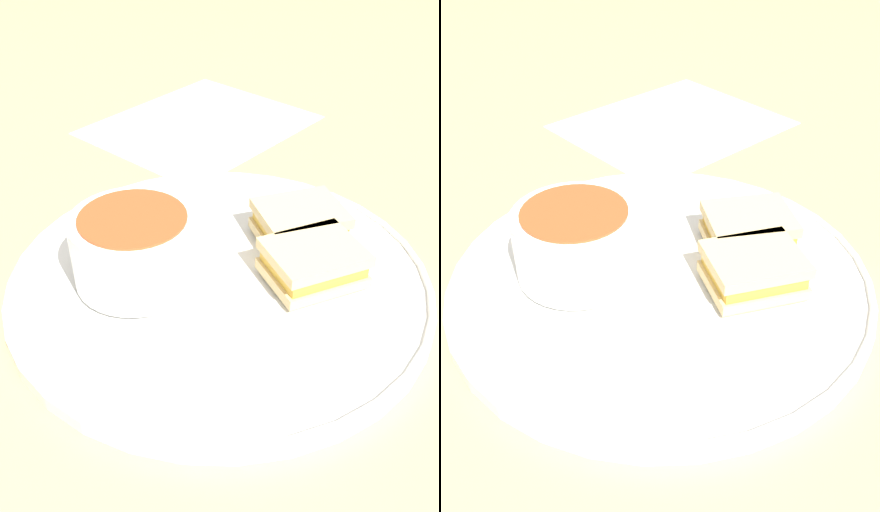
% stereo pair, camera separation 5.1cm
% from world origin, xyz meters
% --- Properties ---
extents(ground_plane, '(2.40, 2.40, 0.00)m').
position_xyz_m(ground_plane, '(0.00, 0.00, 0.00)').
color(ground_plane, tan).
extents(plate, '(0.37, 0.37, 0.02)m').
position_xyz_m(plate, '(0.00, 0.00, 0.01)').
color(plate, white).
rests_on(plate, ground_plane).
extents(soup_bowl, '(0.11, 0.11, 0.06)m').
position_xyz_m(soup_bowl, '(0.05, 0.05, 0.05)').
color(soup_bowl, white).
rests_on(soup_bowl, plate).
extents(spoon, '(0.03, 0.11, 0.01)m').
position_xyz_m(spoon, '(0.10, 0.04, 0.02)').
color(spoon, silver).
rests_on(spoon, plate).
extents(sandwich_half_near, '(0.09, 0.10, 0.03)m').
position_xyz_m(sandwich_half_near, '(-0.06, -0.05, 0.03)').
color(sandwich_half_near, '#DBBC7F').
rests_on(sandwich_half_near, plate).
extents(sandwich_half_far, '(0.09, 0.10, 0.03)m').
position_xyz_m(sandwich_half_far, '(-0.02, -0.09, 0.03)').
color(sandwich_half_far, '#DBBC7F').
rests_on(sandwich_half_far, plate).
extents(menu_sheet, '(0.22, 0.27, 0.00)m').
position_xyz_m(menu_sheet, '(0.25, -0.24, 0.00)').
color(menu_sheet, white).
rests_on(menu_sheet, ground_plane).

